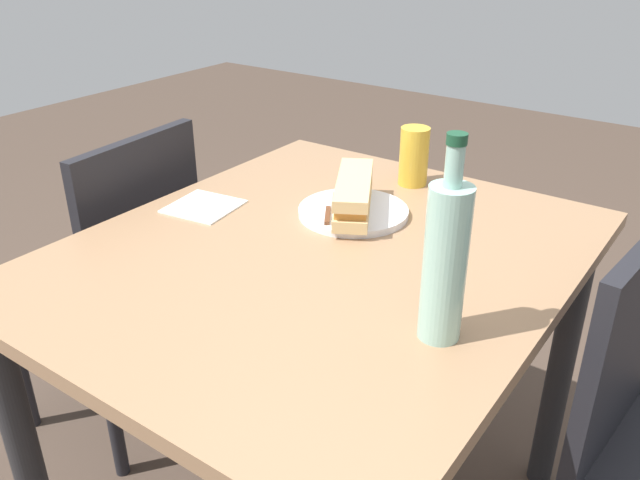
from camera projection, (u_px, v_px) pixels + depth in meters
The scene contains 8 objects.
dining_table at pixel (320, 302), 1.30m from camera, with size 1.04×0.88×0.76m.
chair_far at pixel (122, 270), 1.70m from camera, with size 0.43×0.43×0.87m.
plate_near at pixel (353, 212), 1.39m from camera, with size 0.23×0.23×0.01m, color white.
baguette_sandwich_near at pixel (354, 194), 1.37m from camera, with size 0.26×0.18×0.07m.
knife_near at pixel (328, 208), 1.38m from camera, with size 0.16×0.11×0.01m.
water_bottle at pixel (445, 260), 0.94m from camera, with size 0.06×0.06×0.32m.
beer_glass at pixel (414, 156), 1.52m from camera, with size 0.07×0.07×0.14m, color gold.
paper_napkin at pixel (204, 206), 1.43m from camera, with size 0.14×0.14×0.00m, color white.
Camera 1 is at (-0.90, -0.64, 1.33)m, focal length 36.62 mm.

